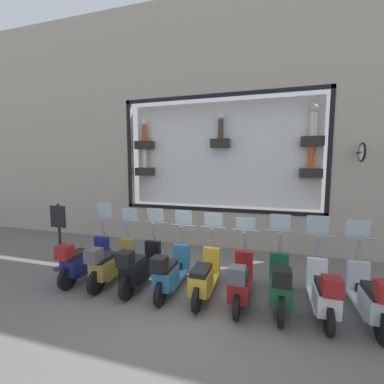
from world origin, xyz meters
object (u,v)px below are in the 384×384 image
object	(u,v)px
scooter_black_6	(139,267)
shop_sign_post	(59,234)
scooter_silver_0	(371,297)
scooter_red_3	(240,281)
scooter_yellow_4	(205,276)
scooter_navy_8	(83,260)
scooter_teal_5	(170,271)
scooter_olive_7	(110,263)
scooter_green_2	(280,284)
scooter_white_1	(324,292)

from	to	relation	value
scooter_black_6	shop_sign_post	distance (m)	2.48
scooter_silver_0	scooter_red_3	xyz separation A→B (m)	(-0.01, 2.16, -0.01)
scooter_yellow_4	scooter_navy_8	xyz separation A→B (m)	(-0.06, 2.88, 0.05)
scooter_red_3	scooter_teal_5	world-z (taller)	scooter_teal_5
scooter_yellow_4	scooter_navy_8	bearing A→B (deg)	91.12
scooter_red_3	scooter_olive_7	xyz separation A→B (m)	(0.01, 2.88, 0.02)
scooter_navy_8	shop_sign_post	bearing A→B (deg)	71.03
scooter_olive_7	shop_sign_post	size ratio (longest dim) A/B	1.06
scooter_silver_0	scooter_black_6	size ratio (longest dim) A/B	1.00
scooter_black_6	scooter_olive_7	xyz separation A→B (m)	(-0.00, 0.72, -0.01)
scooter_black_6	scooter_yellow_4	bearing A→B (deg)	-87.81
scooter_black_6	scooter_olive_7	bearing A→B (deg)	90.24
scooter_green_2	scooter_navy_8	distance (m)	4.32
scooter_black_6	shop_sign_post	world-z (taller)	shop_sign_post
scooter_teal_5	scooter_olive_7	xyz separation A→B (m)	(0.00, 1.44, 0.01)
scooter_teal_5	scooter_navy_8	size ratio (longest dim) A/B	1.00
scooter_red_3	scooter_black_6	xyz separation A→B (m)	(0.01, 2.16, 0.02)
scooter_white_1	scooter_navy_8	world-z (taller)	scooter_navy_8
scooter_silver_0	scooter_olive_7	xyz separation A→B (m)	(0.00, 5.04, 0.01)
scooter_white_1	scooter_navy_8	size ratio (longest dim) A/B	0.99
scooter_olive_7	scooter_teal_5	bearing A→B (deg)	-90.16
scooter_white_1	scooter_black_6	bearing A→B (deg)	89.84
scooter_red_3	scooter_black_6	world-z (taller)	scooter_black_6
scooter_white_1	shop_sign_post	xyz separation A→B (m)	(0.34, 6.02, 0.45)
scooter_navy_8	scooter_yellow_4	bearing A→B (deg)	-88.88
scooter_silver_0	scooter_teal_5	bearing A→B (deg)	90.02
scooter_white_1	scooter_red_3	xyz separation A→B (m)	(-0.00, 1.44, -0.00)
scooter_navy_8	shop_sign_post	xyz separation A→B (m)	(0.34, 0.98, 0.44)
shop_sign_post	scooter_yellow_4	bearing A→B (deg)	-94.15
scooter_white_1	scooter_green_2	world-z (taller)	scooter_white_1
scooter_yellow_4	scooter_teal_5	world-z (taller)	scooter_teal_5
scooter_black_6	scooter_olive_7	distance (m)	0.72
scooter_olive_7	shop_sign_post	distance (m)	1.79
scooter_olive_7	shop_sign_post	bearing A→B (deg)	78.75
scooter_green_2	scooter_teal_5	distance (m)	2.16
scooter_yellow_4	scooter_teal_5	bearing A→B (deg)	94.92
scooter_white_1	scooter_red_3	distance (m)	1.44
scooter_teal_5	scooter_olive_7	bearing A→B (deg)	89.84
scooter_silver_0	scooter_white_1	world-z (taller)	scooter_white_1
scooter_silver_0	scooter_teal_5	xyz separation A→B (m)	(-0.00, 3.60, -0.00)
scooter_yellow_4	scooter_navy_8	world-z (taller)	scooter_navy_8
shop_sign_post	scooter_navy_8	bearing A→B (deg)	-108.97
scooter_yellow_4	shop_sign_post	xyz separation A→B (m)	(0.28, 3.86, 0.49)
scooter_white_1	scooter_black_6	xyz separation A→B (m)	(0.01, 3.60, 0.02)
scooter_navy_8	scooter_green_2	bearing A→B (deg)	-89.95
scooter_yellow_4	shop_sign_post	size ratio (longest dim) A/B	1.06
scooter_teal_5	scooter_black_6	world-z (taller)	scooter_black_6
scooter_olive_7	scooter_black_6	bearing A→B (deg)	-89.76
scooter_black_6	scooter_olive_7	size ratio (longest dim) A/B	1.00
scooter_white_1	shop_sign_post	world-z (taller)	shop_sign_post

